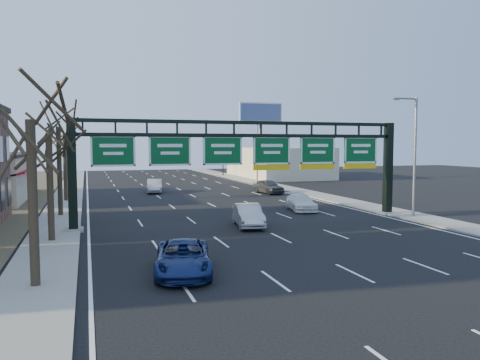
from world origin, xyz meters
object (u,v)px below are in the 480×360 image
object	(u,v)px
car_silver_sedan	(248,215)
car_white_wagon	(301,202)
car_blue_suv	(183,258)
sign_gantry	(250,157)

from	to	relation	value
car_silver_sedan	car_white_wagon	distance (m)	8.96
car_blue_suv	car_white_wagon	distance (m)	20.71
sign_gantry	car_silver_sedan	size ratio (longest dim) A/B	5.37
car_blue_suv	car_white_wagon	world-z (taller)	car_blue_suv
car_silver_sedan	car_white_wagon	bearing A→B (deg)	50.15
car_blue_suv	car_silver_sedan	distance (m)	11.95
car_white_wagon	sign_gantry	bearing A→B (deg)	-134.45
sign_gantry	car_white_wagon	xyz separation A→B (m)	(6.03, 4.17, -3.95)
sign_gantry	car_blue_suv	xyz separation A→B (m)	(-7.16, -11.79, -3.93)
sign_gantry	car_blue_suv	size ratio (longest dim) A/B	4.91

